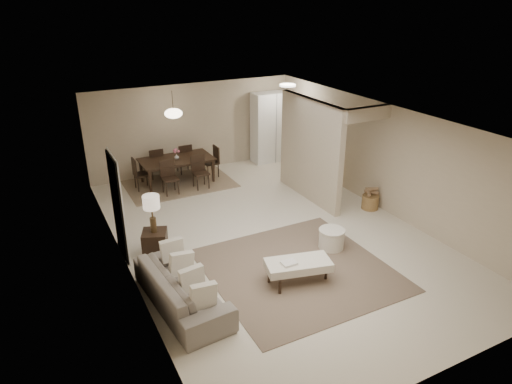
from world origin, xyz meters
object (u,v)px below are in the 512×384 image
side_table (155,243)px  sofa (182,288)px  round_pouf (331,239)px  dining_table (178,171)px  pantry_cabinet (272,127)px  ottoman_bench (298,265)px  wicker_basket (370,202)px

side_table → sofa: bearing=-91.6°
round_pouf → dining_table: 5.06m
pantry_cabinet → round_pouf: size_ratio=3.98×
ottoman_bench → dining_table: bearing=108.1°
pantry_cabinet → round_pouf: (-1.53, -5.24, -0.84)m
wicker_basket → dining_table: bearing=134.0°
ottoman_bench → round_pouf: bearing=43.0°
ottoman_bench → side_table: 2.87m
ottoman_bench → round_pouf: ottoman_bench is taller
pantry_cabinet → ottoman_bench: size_ratio=1.69×
sofa → wicker_basket: sofa is taller
side_table → wicker_basket: 5.16m
ottoman_bench → wicker_basket: (3.15, 1.78, -0.16)m
side_table → round_pouf: bearing=-23.1°
pantry_cabinet → sofa: (-4.80, -5.63, -0.73)m
ottoman_bench → wicker_basket: bearing=43.2°
sofa → wicker_basket: (5.20, 1.48, -0.15)m
sofa → pantry_cabinet: bearing=-45.6°
wicker_basket → side_table: bearing=176.9°
side_table → wicker_basket: (5.15, -0.28, -0.09)m
sofa → dining_table: (1.64, 5.17, 0.02)m
round_pouf → sofa: bearing=-173.3°
ottoman_bench → pantry_cabinet: bearing=78.9°
side_table → round_pouf: size_ratio=0.97×
sofa → wicker_basket: size_ratio=5.57×
sofa → side_table: 1.76m
pantry_cabinet → dining_table: 3.27m
round_pouf → ottoman_bench: bearing=-150.9°
dining_table → pantry_cabinet: bearing=7.8°
ottoman_bench → round_pouf: size_ratio=2.35×
pantry_cabinet → dining_table: size_ratio=1.09×
pantry_cabinet → sofa: bearing=-130.5°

